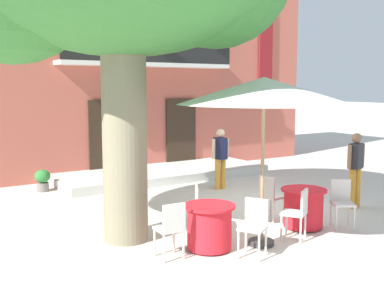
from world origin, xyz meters
TOP-DOWN VIEW (x-y plane):
  - ground_plane at (0.00, 0.00)m, footprint 120.00×120.00m
  - building_facade at (-0.41, 6.99)m, footprint 13.00×5.09m
  - entrance_step_platform at (-0.41, 3.88)m, footprint 6.28×2.24m
  - cafe_table_near_tree at (-0.55, -1.92)m, footprint 0.86×0.86m
  - cafe_chair_near_tree_0 at (-0.75, -1.19)m, footprint 0.46×0.46m
  - cafe_chair_near_tree_1 at (-1.15, -2.37)m, footprint 0.55×0.55m
  - cafe_chair_near_tree_2 at (0.12, -2.27)m, footprint 0.55×0.55m
  - cafe_table_middle at (-2.75, -1.95)m, footprint 0.86×0.86m
  - cafe_chair_middle_0 at (-2.44, -1.26)m, footprint 0.55×0.55m
  - cafe_chair_middle_1 at (-3.51, -1.99)m, footprint 0.42×0.42m
  - cafe_chair_middle_2 at (-2.31, -2.55)m, footprint 0.55×0.55m
  - cafe_umbrella at (-1.87, -2.24)m, footprint 2.90×2.90m
  - ground_planter_left at (-3.90, 3.95)m, footprint 0.39×0.39m
  - pedestrian_mid_plaza at (1.53, -1.45)m, footprint 0.53×0.31m
  - pedestrian_by_tree at (0.13, 1.71)m, footprint 0.53×0.35m

SIDE VIEW (x-z plane):
  - ground_plane at x=0.00m, z-range 0.00..0.00m
  - entrance_step_platform at x=-0.41m, z-range 0.00..0.25m
  - ground_planter_left at x=-3.90m, z-range 0.03..0.60m
  - cafe_table_near_tree at x=-0.55m, z-range 0.01..0.77m
  - cafe_table_middle at x=-2.75m, z-range 0.01..0.77m
  - cafe_chair_near_tree_0 at x=-0.75m, z-range 0.07..0.98m
  - cafe_chair_near_tree_1 at x=-1.15m, z-range 0.07..0.98m
  - cafe_chair_near_tree_2 at x=0.12m, z-range 0.07..0.98m
  - cafe_chair_middle_0 at x=-2.44m, z-range 0.07..0.98m
  - cafe_chair_middle_1 at x=-3.51m, z-range 0.07..0.98m
  - cafe_chair_middle_2 at x=-2.31m, z-range 0.07..0.98m
  - pedestrian_by_tree at x=0.13m, z-range 0.10..1.69m
  - pedestrian_mid_plaza at x=1.53m, z-range 0.11..1.78m
  - cafe_umbrella at x=-1.87m, z-range 1.19..4.04m
  - building_facade at x=-0.41m, z-range 0.00..7.50m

